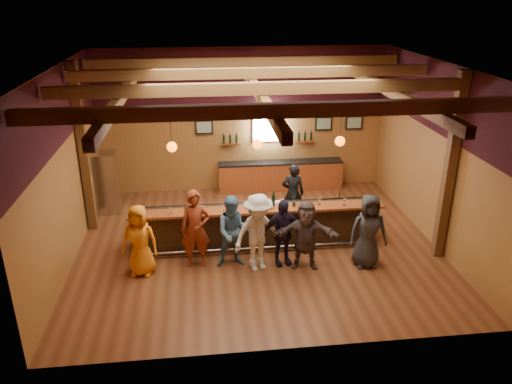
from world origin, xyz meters
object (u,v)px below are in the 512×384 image
bartender (293,193)px  customer_denim (234,232)px  customer_dark (368,231)px  bottle_a (273,200)px  customer_redvest (196,229)px  customer_white (258,233)px  back_bar_cabinet (280,175)px  stainless_fridge (106,183)px  customer_brown (306,235)px  ice_bucket (267,204)px  customer_orange (140,240)px  bar_counter (257,224)px  customer_navy (282,233)px

bartender → customer_denim: bearing=58.5°
customer_dark → bottle_a: size_ratio=4.68×
customer_redvest → customer_white: (1.42, -0.34, -0.01)m
back_bar_cabinet → customer_redvest: 5.31m
stainless_fridge → customer_redvest: bearing=-53.1°
customer_brown → ice_bucket: (-0.78, 1.00, 0.39)m
customer_redvest → ice_bucket: 1.88m
stainless_fridge → customer_denim: bearing=-45.4°
bottle_a → bartender: bearing=60.9°
customer_dark → ice_bucket: (-2.24, 1.09, 0.32)m
customer_orange → bar_counter: bearing=34.1°
customer_white → customer_orange: bearing=157.0°
bartender → ice_bucket: (-0.94, -1.48, 0.37)m
bar_counter → customer_brown: 1.67m
stainless_fridge → customer_orange: size_ratio=1.06×
bartender → bottle_a: (-0.76, -1.36, 0.41)m
stainless_fridge → customer_white: size_ratio=0.96×
customer_redvest → customer_dark: customer_redvest is taller
stainless_fridge → ice_bucket: (4.30, -2.77, 0.32)m
bar_counter → ice_bucket: bearing=-59.9°
customer_redvest → customer_dark: size_ratio=1.06×
bar_counter → customer_denim: 1.29m
back_bar_cabinet → customer_denim: customer_denim is taller
bar_counter → ice_bucket: 0.79m
ice_bucket → bottle_a: size_ratio=0.57×
customer_redvest → customer_navy: size_ratio=1.15×
customer_denim → customer_white: bearing=-26.0°
customer_redvest → customer_navy: (2.01, -0.16, -0.13)m
customer_orange → ice_bucket: customer_orange is taller
customer_dark → bottle_a: customer_dark is taller
customer_brown → customer_dark: size_ratio=0.93×
customer_orange → customer_denim: (2.14, 0.14, 0.02)m
customer_dark → bartender: customer_dark is taller
customer_white → bar_counter: bearing=63.6°
ice_bucket → bottle_a: bottle_a is taller
customer_navy → ice_bucket: bearing=96.4°
stainless_fridge → customer_brown: stainless_fridge is taller
customer_white → customer_navy: (0.58, 0.18, -0.12)m
customer_redvest → customer_white: 1.46m
customer_navy → customer_brown: (0.52, -0.20, 0.01)m
customer_dark → back_bar_cabinet: bearing=108.2°
customer_orange → ice_bucket: 3.15m
customer_dark → customer_denim: bearing=177.3°
customer_dark → customer_white: bearing=-178.5°
back_bar_cabinet → customer_orange: bearing=-130.1°
bottle_a → stainless_fridge: bearing=149.4°
customer_brown → ice_bucket: size_ratio=7.61×
customer_brown → bartender: (0.17, 2.48, 0.01)m
customer_redvest → bottle_a: customer_redvest is taller
bar_counter → customer_dark: (2.42, -1.42, 0.38)m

